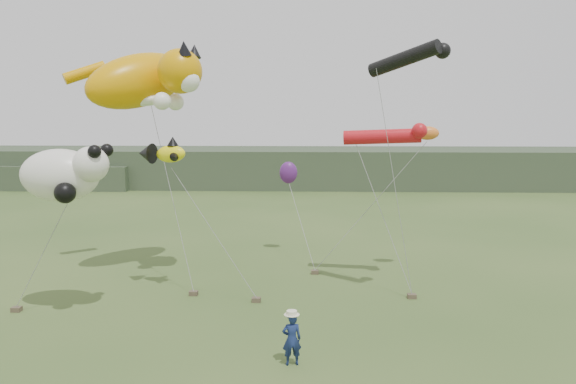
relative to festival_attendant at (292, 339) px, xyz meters
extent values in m
plane|color=#385123|center=(-0.49, 1.06, -0.80)|extent=(120.00, 120.00, 0.00)
cube|color=#2D3D28|center=(-0.49, 46.06, 1.20)|extent=(90.00, 12.00, 4.00)
cube|color=#2D3D28|center=(-30.49, 43.06, 0.45)|extent=(25.00, 8.00, 2.50)
imported|color=navy|center=(0.00, 0.00, 0.00)|extent=(0.65, 0.49, 1.61)
cube|color=brown|center=(-4.36, 6.53, -0.71)|extent=(0.36, 0.28, 0.18)
cube|color=brown|center=(-1.63, 5.78, -0.71)|extent=(0.36, 0.28, 0.18)
cube|color=brown|center=(4.78, 6.49, -0.71)|extent=(0.36, 0.28, 0.18)
cube|color=brown|center=(-10.79, 4.28, -0.71)|extent=(0.36, 0.28, 0.18)
cube|color=brown|center=(0.79, 9.99, -0.71)|extent=(0.36, 0.28, 0.18)
ellipsoid|color=#DB9301|center=(-7.36, 9.71, 8.32)|extent=(5.64, 5.75, 3.61)
sphere|color=#DB9301|center=(-5.18, 8.62, 8.64)|extent=(1.96, 1.96, 1.96)
cone|color=black|center=(-4.86, 8.08, 9.57)|extent=(0.61, 0.74, 0.74)
cone|color=black|center=(-4.64, 9.17, 9.57)|extent=(0.61, 0.70, 0.70)
sphere|color=white|center=(-4.75, 8.30, 8.21)|extent=(0.98, 0.98, 0.98)
ellipsoid|color=white|center=(-7.14, 9.39, 7.44)|extent=(1.92, 0.96, 0.60)
sphere|color=white|center=(-5.84, 7.97, 7.34)|extent=(0.76, 0.76, 0.76)
sphere|color=white|center=(-5.62, 9.50, 7.34)|extent=(0.76, 0.76, 0.76)
cylinder|color=#DB9301|center=(-10.19, 10.58, 8.75)|extent=(2.03, 1.49, 1.18)
ellipsoid|color=#FAED10|center=(-5.19, 6.63, 5.15)|extent=(1.47, 0.97, 0.79)
cone|color=black|center=(-6.32, 6.91, 5.15)|extent=(0.89, 1.01, 0.85)
cone|color=black|center=(-5.09, 6.63, 5.67)|extent=(0.47, 0.47, 0.38)
cone|color=black|center=(-4.90, 6.16, 5.06)|extent=(0.50, 0.53, 0.38)
cone|color=black|center=(-4.90, 7.10, 5.06)|extent=(0.50, 0.53, 0.38)
cylinder|color=black|center=(4.13, 6.10, 8.88)|extent=(2.69, 2.42, 1.27)
sphere|color=black|center=(5.49, 5.62, 9.12)|extent=(0.60, 0.60, 0.60)
cylinder|color=red|center=(3.73, 9.04, 5.79)|extent=(3.48, 1.14, 0.76)
sphere|color=red|center=(5.27, 8.49, 6.07)|extent=(0.68, 0.68, 0.68)
ellipsoid|color=white|center=(-8.70, 4.09, 4.52)|extent=(2.92, 1.95, 1.95)
sphere|color=white|center=(-7.40, 3.77, 4.96)|extent=(1.30, 1.30, 1.30)
sphere|color=black|center=(-7.08, 3.33, 5.45)|extent=(0.48, 0.48, 0.48)
sphere|color=black|center=(-6.97, 4.25, 5.45)|extent=(0.48, 0.48, 0.48)
sphere|color=black|center=(-8.16, 3.23, 3.98)|extent=(0.76, 0.76, 0.76)
sphere|color=black|center=(-9.57, 4.42, 4.09)|extent=(0.76, 0.76, 0.76)
ellipsoid|color=orange|center=(5.98, 10.24, 5.92)|extent=(1.09, 0.64, 0.64)
ellipsoid|color=#531C6A|center=(-0.64, 14.19, 3.66)|extent=(0.98, 0.65, 1.19)
camera|label=1|loc=(0.51, -16.17, 6.64)|focal=35.00mm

